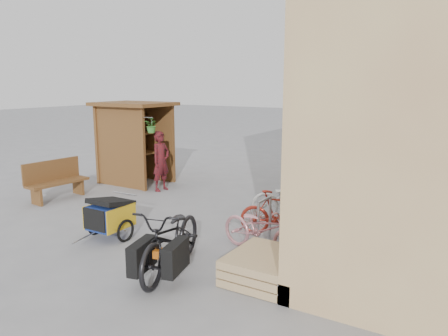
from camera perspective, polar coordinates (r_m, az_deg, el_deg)
The scene contains 17 objects.
ground at distance 9.56m, azimuth -7.32°, elevation -7.08°, with size 80.00×80.00×0.00m, color gray.
kiosk at distance 13.18m, azimuth -11.93°, elevation 4.72°, with size 2.49×1.65×2.40m.
bike_rack at distance 10.35m, azimuth 11.18°, elevation -2.81°, with size 0.05×5.35×0.86m.
pallet_stack at distance 6.86m, azimuth 5.30°, elevation -12.71°, with size 1.00×1.20×0.40m.
bench at distance 12.03m, azimuth -21.14°, elevation -1.41°, with size 0.61×1.63×1.01m.
shopping_carts at distance 14.36m, azimuth 20.04°, elevation 0.77°, with size 0.53×2.10×0.95m.
child_trailer at distance 8.75m, azimuth -14.70°, elevation -5.92°, with size 0.84×1.42×0.84m.
cargo_bike at distance 7.01m, azimuth -6.85°, elevation -9.21°, with size 1.24×2.23×1.11m.
person_kiosk at distance 12.18m, azimuth -8.23°, elevation 0.90°, with size 0.61×0.40×1.66m, color maroon.
bike_0 at distance 7.75m, azimuth 4.89°, elevation -7.94°, with size 0.59×1.71×0.90m, color pink.
bike_1 at distance 8.59m, azimuth 7.13°, elevation -5.98°, with size 0.43×1.53×0.92m, color #9E2A1C.
bike_2 at distance 9.61m, azimuth 8.86°, elevation -4.15°, with size 0.62×1.77×0.93m, color silver.
bike_3 at distance 9.92m, azimuth 11.30°, elevation -3.48°, with size 0.48×1.69×1.01m, color silver.
bike_4 at distance 10.75m, azimuth 11.64°, elevation -2.93°, with size 0.54×1.54×0.81m, color silver.
bike_5 at distance 11.18m, azimuth 12.43°, elevation -1.63°, with size 0.52×1.83×1.10m, color #1B696F.
bike_6 at distance 12.04m, azimuth 13.85°, elevation -1.21°, with size 0.62×1.77×0.93m, color silver.
bike_7 at distance 12.24m, azimuth 13.92°, elevation -1.02°, with size 0.44×1.54×0.93m, color silver.
Camera 1 is at (5.73, -7.05, 2.99)m, focal length 35.00 mm.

